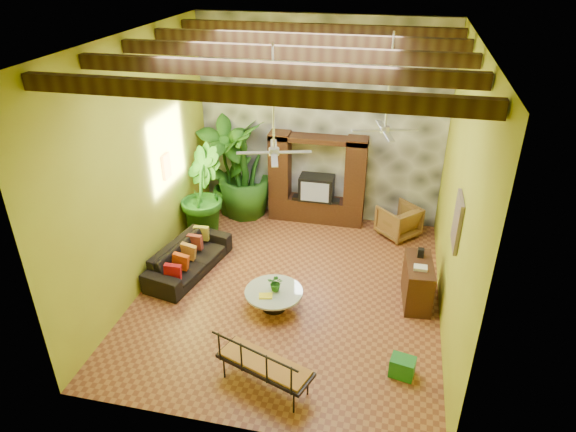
% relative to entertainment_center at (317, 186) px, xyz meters
% --- Properties ---
extents(ground, '(7.00, 7.00, 0.00)m').
position_rel_entertainment_center_xyz_m(ground, '(0.00, -3.14, -0.97)').
color(ground, brown).
rests_on(ground, ground).
extents(ceiling, '(6.00, 7.00, 0.02)m').
position_rel_entertainment_center_xyz_m(ceiling, '(0.00, -3.14, 4.03)').
color(ceiling, silver).
rests_on(ceiling, back_wall).
extents(back_wall, '(6.00, 0.02, 5.00)m').
position_rel_entertainment_center_xyz_m(back_wall, '(0.00, 0.36, 1.53)').
color(back_wall, '#ABAB26').
rests_on(back_wall, ground).
extents(left_wall, '(0.02, 7.00, 5.00)m').
position_rel_entertainment_center_xyz_m(left_wall, '(-3.00, -3.14, 1.53)').
color(left_wall, '#ABAB26').
rests_on(left_wall, ground).
extents(right_wall, '(0.02, 7.00, 5.00)m').
position_rel_entertainment_center_xyz_m(right_wall, '(3.00, -3.14, 1.53)').
color(right_wall, '#ABAB26').
rests_on(right_wall, ground).
extents(stone_accent_wall, '(5.98, 0.10, 4.98)m').
position_rel_entertainment_center_xyz_m(stone_accent_wall, '(0.00, 0.30, 1.53)').
color(stone_accent_wall, '#3C3D44').
rests_on(stone_accent_wall, ground).
extents(ceiling_beams, '(5.95, 5.36, 0.22)m').
position_rel_entertainment_center_xyz_m(ceiling_beams, '(0.00, -3.14, 3.81)').
color(ceiling_beams, '#342310').
rests_on(ceiling_beams, ceiling).
extents(entertainment_center, '(2.40, 0.55, 2.30)m').
position_rel_entertainment_center_xyz_m(entertainment_center, '(0.00, 0.00, 0.00)').
color(entertainment_center, '#32180E').
rests_on(entertainment_center, ground).
extents(ceiling_fan_front, '(1.28, 1.28, 1.86)m').
position_rel_entertainment_center_xyz_m(ceiling_fan_front, '(-0.20, -3.54, 2.44)').
color(ceiling_fan_front, '#BABABF').
rests_on(ceiling_fan_front, ceiling).
extents(ceiling_fan_back, '(1.28, 1.28, 1.86)m').
position_rel_entertainment_center_xyz_m(ceiling_fan_back, '(1.60, -1.94, 2.44)').
color(ceiling_fan_back, '#BABABF').
rests_on(ceiling_fan_back, ceiling).
extents(wall_art_mask, '(0.06, 0.32, 0.55)m').
position_rel_entertainment_center_xyz_m(wall_art_mask, '(-2.96, -2.14, 1.13)').
color(wall_art_mask, gold).
rests_on(wall_art_mask, left_wall).
extents(wall_art_painting, '(0.06, 0.70, 0.90)m').
position_rel_entertainment_center_xyz_m(wall_art_painting, '(2.96, -3.74, 1.33)').
color(wall_art_painting, '#224E7F').
rests_on(wall_art_painting, right_wall).
extents(sofa, '(1.32, 2.38, 0.66)m').
position_rel_entertainment_center_xyz_m(sofa, '(-2.30, -2.92, -0.64)').
color(sofa, black).
rests_on(sofa, ground).
extents(wicker_armchair, '(1.20, 1.20, 0.78)m').
position_rel_entertainment_center_xyz_m(wicker_armchair, '(2.09, -0.34, -0.57)').
color(wicker_armchair, brown).
rests_on(wicker_armchair, ground).
extents(tall_plant_a, '(1.65, 1.44, 2.62)m').
position_rel_entertainment_center_xyz_m(tall_plant_a, '(-2.32, -0.16, 0.34)').
color(tall_plant_a, '#27631A').
rests_on(tall_plant_a, ground).
extents(tall_plant_b, '(1.41, 1.53, 2.23)m').
position_rel_entertainment_center_xyz_m(tall_plant_b, '(-2.57, -1.32, 0.15)').
color(tall_plant_b, '#246B1C').
rests_on(tall_plant_b, ground).
extents(tall_plant_c, '(1.61, 1.61, 2.55)m').
position_rel_entertainment_center_xyz_m(tall_plant_c, '(-1.88, -0.07, 0.31)').
color(tall_plant_c, '#255B18').
rests_on(tall_plant_c, ground).
extents(coffee_table, '(1.14, 1.14, 0.40)m').
position_rel_entertainment_center_xyz_m(coffee_table, '(-0.19, -3.76, -0.71)').
color(coffee_table, black).
rests_on(coffee_table, ground).
extents(centerpiece_plant, '(0.33, 0.29, 0.34)m').
position_rel_entertainment_center_xyz_m(centerpiece_plant, '(-0.15, -3.72, -0.40)').
color(centerpiece_plant, '#25641A').
rests_on(centerpiece_plant, coffee_table).
extents(yellow_tray, '(0.29, 0.24, 0.03)m').
position_rel_entertainment_center_xyz_m(yellow_tray, '(-0.30, -3.96, -0.55)').
color(yellow_tray, yellow).
rests_on(yellow_tray, coffee_table).
extents(iron_bench, '(1.67, 1.09, 0.57)m').
position_rel_entertainment_center_xyz_m(iron_bench, '(0.16, -5.83, -0.43)').
color(iron_bench, black).
rests_on(iron_bench, ground).
extents(side_console, '(0.59, 1.16, 0.90)m').
position_rel_entertainment_center_xyz_m(side_console, '(2.53, -2.94, -0.52)').
color(side_console, '#3D2113').
rests_on(side_console, ground).
extents(green_bin, '(0.45, 0.37, 0.35)m').
position_rel_entertainment_center_xyz_m(green_bin, '(2.32, -5.03, -0.79)').
color(green_bin, '#1B661E').
rests_on(green_bin, ground).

